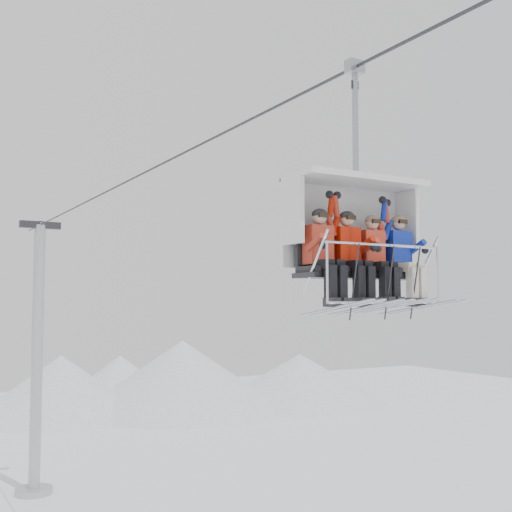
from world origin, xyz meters
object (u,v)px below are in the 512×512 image
skier_center_right (376,256)px  chairlift_carrier (352,227)px  skier_far_right (402,256)px  skier_far_left (323,252)px  lift_tower_right (37,375)px  skier_center_left (351,254)px

skier_center_right → chairlift_carrier: bearing=128.1°
skier_far_right → skier_far_left: bearing=180.0°
skier_far_left → lift_tower_right: bearing=88.2°
skier_center_left → skier_center_right: size_ratio=1.00×
skier_center_left → lift_tower_right: bearing=89.4°
skier_center_left → skier_far_right: bearing=0.0°
lift_tower_right → skier_center_right: (0.24, -25.45, 4.41)m
skier_center_right → lift_tower_right: bearing=90.5°
skier_far_left → skier_center_left: bearing=0.0°
chairlift_carrier → skier_center_left: chairlift_carrier is taller
lift_tower_right → skier_far_right: 25.84m
skier_far_left → skier_center_right: (1.04, -0.00, -0.01)m
chairlift_carrier → skier_far_right: chairlift_carrier is taller
lift_tower_right → skier_center_left: 25.83m
skier_center_left → skier_far_right: (1.07, 0.00, 0.00)m
chairlift_carrier → skier_far_right: bearing=-20.6°
skier_center_right → skier_far_right: bearing=0.4°
chairlift_carrier → lift_tower_right: bearing=90.0°
skier_far_left → skier_far_right: same height
skier_far_left → skier_far_right: (1.60, 0.00, 0.00)m
lift_tower_right → skier_far_left: 25.84m
skier_far_left → skier_center_right: skier_far_left is taller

